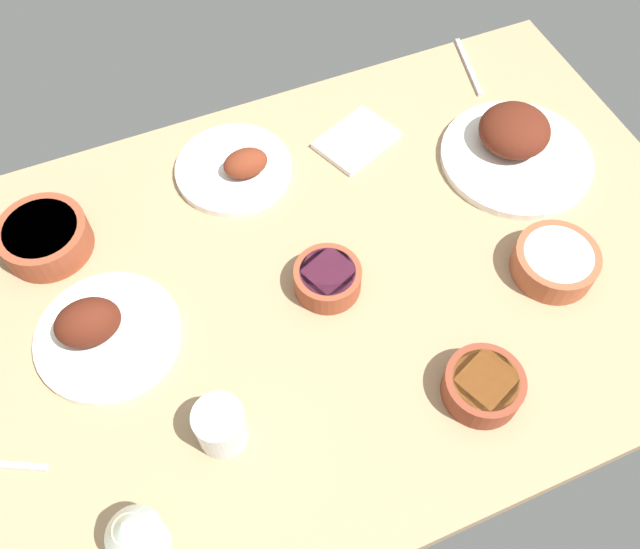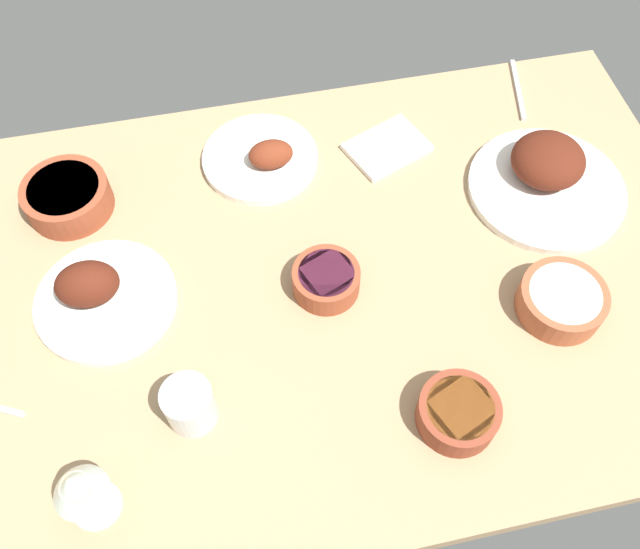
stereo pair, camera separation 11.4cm
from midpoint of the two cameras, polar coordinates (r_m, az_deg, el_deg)
name	(u,v)px [view 1 (the left image)]	position (r cm, az deg, el deg)	size (l,w,h in cm)	color
dining_table	(320,287)	(117.60, -2.77, -1.25)	(140.00, 90.00, 4.00)	tan
plate_near_viewer	(237,168)	(130.33, -9.54, 8.66)	(22.00, 22.00, 6.42)	white
plate_center_main	(100,331)	(115.63, -20.70, -4.67)	(23.52, 23.52, 8.89)	white
plate_far_side	(515,144)	(134.33, 13.74, 10.43)	(28.86, 28.86, 8.83)	white
bowl_pasta	(45,237)	(128.49, -24.52, 2.71)	(15.44, 15.44, 5.76)	brown
bowl_onions	(328,278)	(112.99, -2.25, -0.54)	(11.38, 11.38, 4.82)	brown
bowl_cream	(555,261)	(119.49, 16.61, 0.85)	(14.21, 14.21, 5.10)	#A35133
bowl_soup	(483,385)	(105.84, 10.54, -9.42)	(12.22, 12.22, 5.04)	brown
wine_glass	(129,531)	(95.47, -19.25, -19.95)	(7.60, 7.60, 14.00)	silver
water_tumbler	(221,426)	(102.56, -11.58, -12.62)	(7.64, 7.64, 7.97)	silver
folded_napkin	(357,140)	(134.52, 0.63, 11.05)	(14.73, 10.56, 1.20)	white
fork_loose	(468,67)	(151.98, 10.19, 16.66)	(17.15, 0.90, 0.80)	silver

